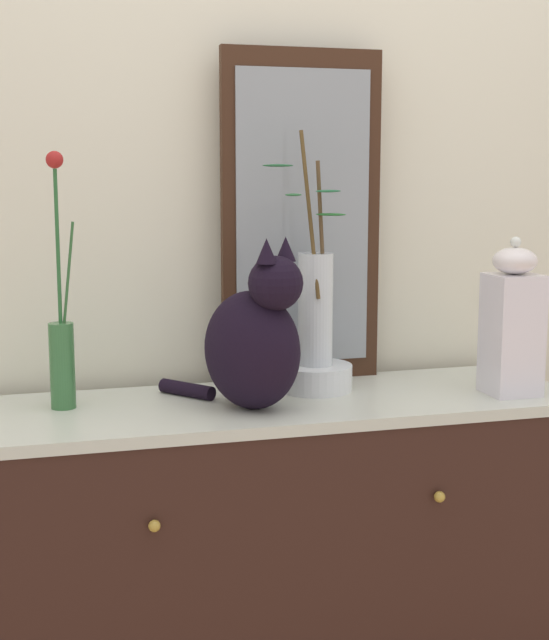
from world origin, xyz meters
The scene contains 8 objects.
wall_back centered at (0.00, 0.28, 1.30)m, with size 4.40×0.08×2.60m, color silver.
sideboard centered at (0.00, 0.00, 0.41)m, with size 1.37×0.44×0.81m.
mirror_leaning centered at (0.12, 0.19, 1.20)m, with size 0.39×0.03×0.78m.
cat_sitting centered at (-0.06, -0.06, 0.96)m, with size 0.31×0.35×0.37m.
vase_slim_green centered at (-0.45, 0.06, 0.95)m, with size 0.06×0.05×0.54m.
bowl_porcelain centered at (0.12, 0.07, 0.84)m, with size 0.17×0.17×0.06m, color white.
vase_glass_clear centered at (0.12, 0.07, 1.01)m, with size 0.19×0.11×0.53m.
jar_lidded_porcelain centered at (0.53, -0.09, 0.97)m, with size 0.11×0.11×0.36m.
Camera 1 is at (-0.53, -1.91, 1.31)m, focal length 51.65 mm.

